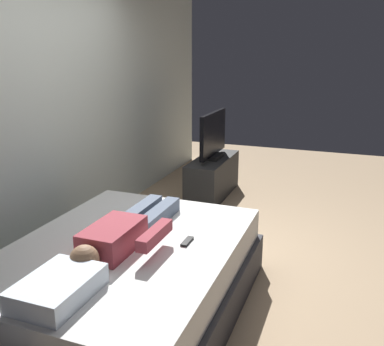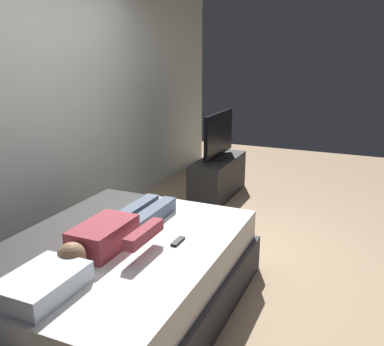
{
  "view_description": "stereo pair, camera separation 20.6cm",
  "coord_description": "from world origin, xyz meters",
  "px_view_note": "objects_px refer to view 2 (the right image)",
  "views": [
    {
      "loc": [
        -3.12,
        -1.06,
        1.83
      ],
      "look_at": [
        0.57,
        0.34,
        0.69
      ],
      "focal_mm": 39.82,
      "sensor_mm": 36.0,
      "label": 1
    },
    {
      "loc": [
        -3.04,
        -1.25,
        1.83
      ],
      "look_at": [
        0.57,
        0.34,
        0.69
      ],
      "focal_mm": 39.82,
      "sensor_mm": 36.0,
      "label": 2
    }
  ],
  "objects_px": {
    "bed": "(117,278)",
    "tv_stand": "(218,177)",
    "person": "(116,230)",
    "pillow": "(42,284)",
    "tv": "(219,137)",
    "remote": "(178,241)"
  },
  "relations": [
    {
      "from": "bed",
      "to": "tv_stand",
      "type": "height_order",
      "value": "bed"
    },
    {
      "from": "tv_stand",
      "to": "person",
      "type": "bearing_deg",
      "value": -175.27
    },
    {
      "from": "person",
      "to": "bed",
      "type": "bearing_deg",
      "value": -174.92
    },
    {
      "from": "pillow",
      "to": "tv_stand",
      "type": "xyz_separation_m",
      "value": [
        3.39,
        0.22,
        -0.35
      ]
    },
    {
      "from": "bed",
      "to": "tv",
      "type": "height_order",
      "value": "tv"
    },
    {
      "from": "bed",
      "to": "remote",
      "type": "distance_m",
      "value": 0.52
    },
    {
      "from": "bed",
      "to": "tv_stand",
      "type": "relative_size",
      "value": 1.87
    },
    {
      "from": "bed",
      "to": "tv_stand",
      "type": "xyz_separation_m",
      "value": [
        2.68,
        0.22,
        -0.01
      ]
    },
    {
      "from": "person",
      "to": "tv",
      "type": "height_order",
      "value": "tv"
    },
    {
      "from": "remote",
      "to": "tv_stand",
      "type": "height_order",
      "value": "remote"
    },
    {
      "from": "pillow",
      "to": "person",
      "type": "bearing_deg",
      "value": 0.2
    },
    {
      "from": "remote",
      "to": "tv",
      "type": "bearing_deg",
      "value": 14.01
    },
    {
      "from": "person",
      "to": "tv_stand",
      "type": "distance_m",
      "value": 2.69
    },
    {
      "from": "pillow",
      "to": "bed",
      "type": "bearing_deg",
      "value": -0.0
    },
    {
      "from": "pillow",
      "to": "tv",
      "type": "distance_m",
      "value": 3.4
    },
    {
      "from": "pillow",
      "to": "person",
      "type": "distance_m",
      "value": 0.73
    },
    {
      "from": "person",
      "to": "tv_stand",
      "type": "relative_size",
      "value": 1.15
    },
    {
      "from": "tv",
      "to": "bed",
      "type": "bearing_deg",
      "value": -175.27
    },
    {
      "from": "bed",
      "to": "pillow",
      "type": "xyz_separation_m",
      "value": [
        -0.71,
        0.0,
        0.34
      ]
    },
    {
      "from": "pillow",
      "to": "person",
      "type": "height_order",
      "value": "person"
    },
    {
      "from": "bed",
      "to": "person",
      "type": "xyz_separation_m",
      "value": [
        0.03,
        0.0,
        0.36
      ]
    },
    {
      "from": "pillow",
      "to": "tv",
      "type": "bearing_deg",
      "value": 3.75
    }
  ]
}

